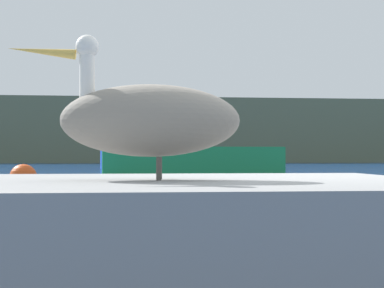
# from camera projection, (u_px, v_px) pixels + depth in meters

# --- Properties ---
(ground_plane) EXTENTS (260.00, 260.00, 0.00)m
(ground_plane) POSITION_uv_depth(u_px,v_px,m) (333.00, 270.00, 4.32)
(ground_plane) COLOR navy
(hillside_backdrop) EXTENTS (140.00, 12.17, 7.10)m
(hillside_backdrop) POSITION_uv_depth(u_px,v_px,m) (144.00, 132.00, 68.23)
(hillside_backdrop) COLOR #5B664C
(hillside_backdrop) RESTS_ON ground
(pier_dock) EXTENTS (3.36, 2.29, 0.71)m
(pier_dock) POSITION_uv_depth(u_px,v_px,m) (150.00, 241.00, 3.39)
(pier_dock) COLOR gray
(pier_dock) RESTS_ON ground
(pelican) EXTENTS (1.37, 0.55, 0.84)m
(pelican) POSITION_uv_depth(u_px,v_px,m) (148.00, 119.00, 3.41)
(pelican) COLOR gray
(pelican) RESTS_ON pier_dock
(fishing_boat_blue) EXTENTS (7.85, 3.12, 4.21)m
(fishing_boat_blue) POSITION_uv_depth(u_px,v_px,m) (160.00, 152.00, 36.86)
(fishing_boat_blue) COLOR blue
(fishing_boat_blue) RESTS_ON ground
(fishing_boat_green) EXTENTS (7.93, 2.72, 3.82)m
(fishing_boat_green) POSITION_uv_depth(u_px,v_px,m) (186.00, 152.00, 25.68)
(fishing_boat_green) COLOR #1E8C4C
(fishing_boat_green) RESTS_ON ground
(mooring_buoy) EXTENTS (0.64, 0.64, 0.64)m
(mooring_buoy) POSITION_uv_depth(u_px,v_px,m) (23.00, 178.00, 13.76)
(mooring_buoy) COLOR #E54C19
(mooring_buoy) RESTS_ON ground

